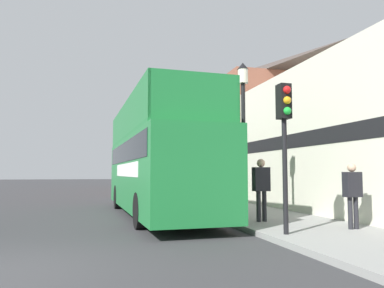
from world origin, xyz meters
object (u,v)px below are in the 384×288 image
(traffic_signal, at_px, (285,123))
(lamp_post_nearest, at_px, (243,111))
(tour_bus, at_px, (156,166))
(lamp_post_second, at_px, (180,142))
(pedestrian_second, at_px, (352,189))
(pedestrian_third, at_px, (261,184))
(parked_car_ahead_of_bus, at_px, (141,188))

(traffic_signal, xyz_separation_m, lamp_post_nearest, (0.12, 2.82, 0.76))
(tour_bus, distance_m, lamp_post_second, 6.66)
(pedestrian_second, distance_m, pedestrian_third, 2.57)
(lamp_post_nearest, bearing_deg, lamp_post_second, 89.47)
(parked_car_ahead_of_bus, bearing_deg, lamp_post_nearest, -82.07)
(pedestrian_third, distance_m, lamp_post_nearest, 2.36)
(traffic_signal, bearing_deg, pedestrian_second, 8.22)
(tour_bus, distance_m, lamp_post_nearest, 4.19)
(pedestrian_second, relative_size, traffic_signal, 0.47)
(traffic_signal, distance_m, lamp_post_nearest, 2.92)
(traffic_signal, bearing_deg, pedestrian_third, 78.84)
(pedestrian_third, height_order, lamp_post_nearest, lamp_post_nearest)
(parked_car_ahead_of_bus, distance_m, pedestrian_second, 15.03)
(traffic_signal, height_order, lamp_post_second, lamp_post_second)
(parked_car_ahead_of_bus, relative_size, lamp_post_second, 0.91)
(tour_bus, xyz_separation_m, pedestrian_third, (2.58, -3.64, -0.58))
(tour_bus, xyz_separation_m, lamp_post_second, (2.33, 6.07, 1.43))
(pedestrian_second, bearing_deg, lamp_post_second, 99.12)
(traffic_signal, xyz_separation_m, lamp_post_second, (0.21, 12.00, 0.50))
(parked_car_ahead_of_bus, bearing_deg, lamp_post_second, -58.53)
(tour_bus, distance_m, pedestrian_second, 7.06)
(lamp_post_second, bearing_deg, pedestrian_third, -88.56)
(traffic_signal, bearing_deg, tour_bus, 109.72)
(parked_car_ahead_of_bus, relative_size, pedestrian_second, 2.43)
(pedestrian_second, xyz_separation_m, pedestrian_third, (-1.63, 1.98, 0.10))
(parked_car_ahead_of_bus, height_order, lamp_post_nearest, lamp_post_nearest)
(tour_bus, xyz_separation_m, pedestrian_second, (4.21, -5.63, -0.68))
(pedestrian_second, height_order, pedestrian_third, pedestrian_third)
(lamp_post_nearest, bearing_deg, traffic_signal, -92.50)
(tour_bus, relative_size, parked_car_ahead_of_bus, 2.59)
(parked_car_ahead_of_bus, height_order, traffic_signal, traffic_signal)
(parked_car_ahead_of_bus, distance_m, traffic_signal, 15.11)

